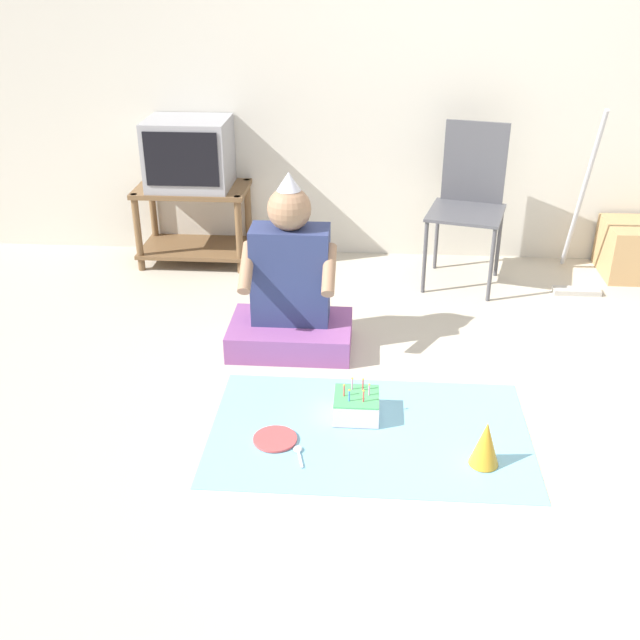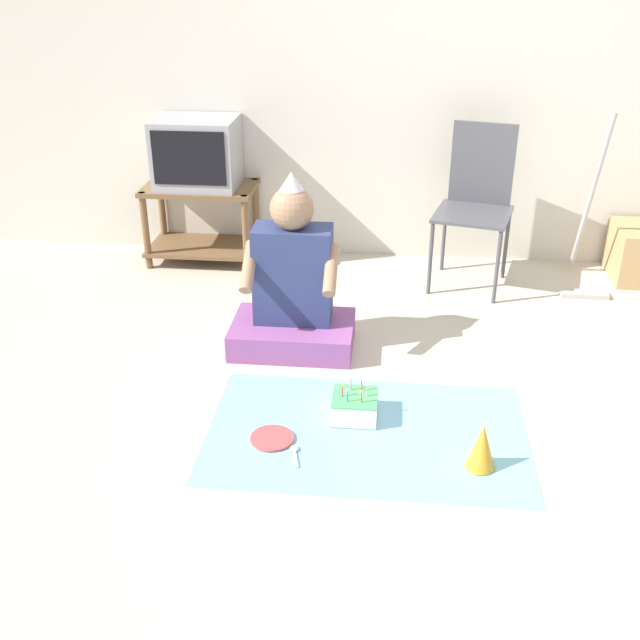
{
  "view_description": "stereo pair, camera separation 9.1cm",
  "coord_description": "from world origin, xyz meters",
  "views": [
    {
      "loc": [
        -0.5,
        -2.72,
        1.89
      ],
      "look_at": [
        -0.72,
        0.34,
        0.35
      ],
      "focal_mm": 42.0,
      "sensor_mm": 36.0,
      "label": 1
    },
    {
      "loc": [
        -0.41,
        -2.71,
        1.89
      ],
      "look_at": [
        -0.72,
        0.34,
        0.35
      ],
      "focal_mm": 42.0,
      "sensor_mm": 36.0,
      "label": 2
    }
  ],
  "objects": [
    {
      "name": "party_cloth",
      "position": [
        -0.48,
        -0.03,
        0.0
      ],
      "size": [
        1.38,
        0.86,
        0.01
      ],
      "color": "#7FC6E0",
      "rests_on": "ground_plane"
    },
    {
      "name": "wall_back",
      "position": [
        0.0,
        2.11,
        1.27
      ],
      "size": [
        6.4,
        0.06,
        2.55
      ],
      "color": "beige",
      "rests_on": "ground_plane"
    },
    {
      "name": "tv_stand",
      "position": [
        -1.65,
        1.86,
        0.3
      ],
      "size": [
        0.71,
        0.43,
        0.51
      ],
      "color": "brown",
      "rests_on": "ground_plane"
    },
    {
      "name": "tv",
      "position": [
        -1.65,
        1.87,
        0.72
      ],
      "size": [
        0.51,
        0.42,
        0.43
      ],
      "color": "#99999E",
      "rests_on": "tv_stand"
    },
    {
      "name": "folding_chair",
      "position": [
        0.09,
        1.7,
        0.55
      ],
      "size": [
        0.52,
        0.53,
        0.96
      ],
      "color": "#4C4C51",
      "rests_on": "ground_plane"
    },
    {
      "name": "plastic_spoon_near",
      "position": [
        -0.77,
        -0.2,
        0.01
      ],
      "size": [
        0.05,
        0.14,
        0.01
      ],
      "color": "white",
      "rests_on": "party_cloth"
    },
    {
      "name": "ground_plane",
      "position": [
        0.0,
        0.0,
        0.0
      ],
      "size": [
        16.0,
        16.0,
        0.0
      ],
      "primitive_type": "plane",
      "color": "#BCB29E"
    },
    {
      "name": "party_hat_blue",
      "position": [
        -0.01,
        -0.22,
        0.1
      ],
      "size": [
        0.12,
        0.12,
        0.2
      ],
      "color": "gold",
      "rests_on": "party_cloth"
    },
    {
      "name": "person_seated",
      "position": [
        -0.9,
        0.74,
        0.31
      ],
      "size": [
        0.63,
        0.43,
        0.92
      ],
      "color": "#8C4C8C",
      "rests_on": "ground_plane"
    },
    {
      "name": "paper_plate",
      "position": [
        -0.88,
        -0.12,
        0.01
      ],
      "size": [
        0.19,
        0.19,
        0.01
      ],
      "color": "#D84C4C",
      "rests_on": "party_cloth"
    },
    {
      "name": "dust_mop",
      "position": [
        0.76,
        1.62,
        0.31
      ],
      "size": [
        0.28,
        0.47,
        1.1
      ],
      "color": "#B2ADA3",
      "rests_on": "ground_plane"
    },
    {
      "name": "birthday_cake",
      "position": [
        -0.54,
        0.09,
        0.06
      ],
      "size": [
        0.2,
        0.2,
        0.16
      ],
      "color": "silver",
      "rests_on": "party_cloth"
    }
  ]
}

